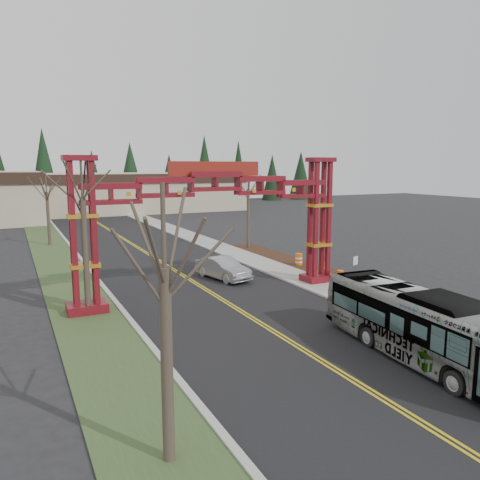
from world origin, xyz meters
TOP-DOWN VIEW (x-y plane):
  - ground at (0.00, 0.00)m, footprint 200.00×200.00m
  - road at (0.00, 25.00)m, footprint 12.00×110.00m
  - lane_line_left at (-0.12, 25.00)m, footprint 0.12×100.00m
  - lane_line_right at (0.12, 25.00)m, footprint 0.12×100.00m
  - curb_right at (6.15, 25.00)m, footprint 0.30×110.00m
  - sidewalk_right at (7.60, 25.00)m, footprint 2.60×110.00m
  - landscape_strip at (10.20, 10.00)m, footprint 2.60×50.00m
  - grass_median at (-8.00, 25.00)m, footprint 4.00×110.00m
  - curb_left at (-6.15, 25.00)m, footprint 0.30×110.00m
  - gateway_arch at (0.00, 18.00)m, footprint 18.20×1.60m
  - retail_building_east at (10.00, 79.95)m, footprint 38.00×20.30m
  - conifer_treeline at (0.25, 92.00)m, footprint 116.10×5.60m
  - transit_bus at (3.92, 4.77)m, footprint 3.36×11.15m
  - silver_sedan at (2.30, 22.00)m, footprint 2.84×5.23m
  - bare_tree_median_near at (-8.00, 2.85)m, footprint 3.41×3.41m
  - bare_tree_median_mid at (-8.00, 17.53)m, footprint 3.34×3.34m
  - bare_tree_median_far at (-8.00, 43.70)m, footprint 3.22×3.22m
  - bare_tree_right_far at (10.00, 32.83)m, footprint 3.10×3.10m
  - street_sign at (9.52, 15.79)m, footprint 0.48×0.19m
  - barrel_south at (9.40, 17.24)m, footprint 0.49×0.49m
  - barrel_mid at (9.50, 19.51)m, footprint 0.57×0.57m
  - barrel_north at (9.85, 23.27)m, footprint 0.59×0.59m

SIDE VIEW (x-z plane):
  - ground at x=0.00m, z-range 0.00..0.00m
  - road at x=0.00m, z-range 0.00..0.02m
  - lane_line_left at x=-0.12m, z-range 0.02..0.03m
  - lane_line_right at x=0.12m, z-range 0.02..0.03m
  - grass_median at x=-8.00m, z-range 0.00..0.08m
  - landscape_strip at x=10.20m, z-range 0.00..0.12m
  - curb_right at x=6.15m, z-range 0.00..0.15m
  - curb_left at x=-6.15m, z-range 0.00..0.15m
  - sidewalk_right at x=7.60m, z-range 0.01..0.15m
  - barrel_south at x=9.40m, z-range 0.00..0.91m
  - barrel_mid at x=9.50m, z-range 0.00..1.05m
  - barrel_north at x=9.85m, z-range 0.00..1.09m
  - silver_sedan at x=2.30m, z-range 0.00..1.64m
  - transit_bus at x=3.92m, z-range 0.00..3.06m
  - street_sign at x=9.52m, z-range 0.48..2.66m
  - retail_building_east at x=10.00m, z-range 0.01..7.01m
  - bare_tree_median_near at x=-8.00m, z-range 1.66..9.54m
  - bare_tree_median_far at x=-8.00m, z-range 1.72..9.49m
  - gateway_arch at x=0.00m, z-range 1.53..10.43m
  - bare_tree_right_far at x=10.00m, z-range 1.95..10.03m
  - conifer_treeline at x=0.25m, z-range -0.01..12.99m
  - bare_tree_median_mid at x=-8.00m, z-range 2.17..11.01m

